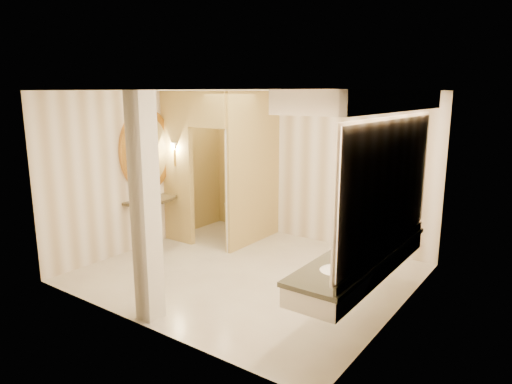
{
  "coord_description": "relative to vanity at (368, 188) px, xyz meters",
  "views": [
    {
      "loc": [
        3.86,
        -5.21,
        2.68
      ],
      "look_at": [
        0.0,
        0.2,
        1.22
      ],
      "focal_mm": 32.0,
      "sensor_mm": 36.0,
      "label": 1
    }
  ],
  "objects": [
    {
      "name": "wall_left",
      "position": [
        -4.23,
        0.4,
        -0.28
      ],
      "size": [
        0.02,
        4.0,
        2.7
      ],
      "primitive_type": "cube",
      "color": "white",
      "rests_on": "floor"
    },
    {
      "name": "wall_sconce",
      "position": [
        -3.9,
        0.83,
        0.1
      ],
      "size": [
        0.14,
        0.14,
        0.42
      ],
      "color": "gold",
      "rests_on": "toilet_closet"
    },
    {
      "name": "wall_right",
      "position": [
        0.27,
        0.4,
        -0.28
      ],
      "size": [
        0.02,
        4.0,
        2.7
      ],
      "primitive_type": "cube",
      "color": "white",
      "rests_on": "floor"
    },
    {
      "name": "wall_front",
      "position": [
        -1.98,
        -1.6,
        -0.28
      ],
      "size": [
        4.5,
        0.02,
        2.7
      ],
      "primitive_type": "cube",
      "color": "white",
      "rests_on": "floor"
    },
    {
      "name": "soap_bottle_b",
      "position": [
        -0.08,
        0.36,
        -0.7
      ],
      "size": [
        0.08,
        0.08,
        0.1
      ],
      "primitive_type": "imported",
      "rotation": [
        0.0,
        0.0,
        0.06
      ],
      "color": "silver",
      "rests_on": "vanity"
    },
    {
      "name": "toilet_closet",
      "position": [
        -3.1,
        1.37,
        -0.24
      ],
      "size": [
        1.5,
        1.55,
        2.7
      ],
      "color": "tan",
      "rests_on": "floor"
    },
    {
      "name": "console_shelf",
      "position": [
        -4.19,
        0.45,
        -0.28
      ],
      "size": [
        1.12,
        1.12,
        2.01
      ],
      "color": "black",
      "rests_on": "floor"
    },
    {
      "name": "ceiling",
      "position": [
        -1.98,
        0.4,
        1.07
      ],
      "size": [
        4.5,
        4.5,
        0.0
      ],
      "primitive_type": "plane",
      "rotation": [
        3.14,
        0.0,
        0.0
      ],
      "color": "white",
      "rests_on": "wall_back"
    },
    {
      "name": "tissue_box",
      "position": [
        -4.01,
        0.29,
        -0.69
      ],
      "size": [
        0.15,
        0.15,
        0.13
      ],
      "primitive_type": "cube",
      "rotation": [
        0.0,
        0.0,
        0.21
      ],
      "color": "black",
      "rests_on": "console_shelf"
    },
    {
      "name": "floor",
      "position": [
        -1.98,
        0.4,
        -1.63
      ],
      "size": [
        4.5,
        4.5,
        0.0
      ],
      "primitive_type": "plane",
      "color": "silver",
      "rests_on": "ground"
    },
    {
      "name": "wall_back",
      "position": [
        -1.98,
        2.4,
        -0.28
      ],
      "size": [
        4.5,
        0.02,
        2.7
      ],
      "primitive_type": "cube",
      "color": "white",
      "rests_on": "floor"
    },
    {
      "name": "vanity",
      "position": [
        0.0,
        0.0,
        0.0
      ],
      "size": [
        0.75,
        2.82,
        2.09
      ],
      "color": "silver",
      "rests_on": "floor"
    },
    {
      "name": "soap_bottle_c",
      "position": [
        -0.1,
        -0.24,
        -0.66
      ],
      "size": [
        0.07,
        0.07,
        0.19
      ],
      "primitive_type": "imported",
      "rotation": [
        0.0,
        0.0,
        -0.02
      ],
      "color": "#C6B28C",
      "rests_on": "vanity"
    },
    {
      "name": "soap_bottle_a",
      "position": [
        -0.01,
        -0.26,
        -0.7
      ],
      "size": [
        0.06,
        0.06,
        0.12
      ],
      "primitive_type": "imported",
      "rotation": [
        0.0,
        0.0,
        0.09
      ],
      "color": "beige",
      "rests_on": "vanity"
    },
    {
      "name": "toilet",
      "position": [
        -3.08,
        1.77,
        -1.26
      ],
      "size": [
        0.5,
        0.77,
        0.75
      ],
      "primitive_type": "imported",
      "rotation": [
        0.0,
        0.0,
        3.26
      ],
      "color": "white",
      "rests_on": "floor"
    },
    {
      "name": "pillar",
      "position": [
        -2.12,
        -1.4,
        -0.28
      ],
      "size": [
        0.25,
        0.25,
        2.7
      ],
      "primitive_type": "cube",
      "color": "silver",
      "rests_on": "floor"
    }
  ]
}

